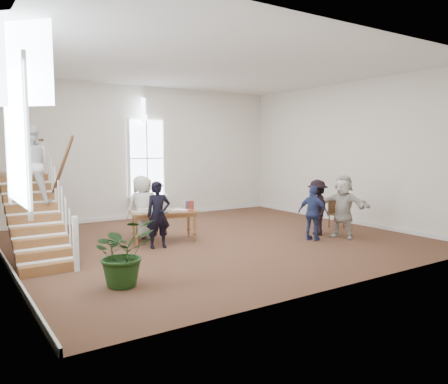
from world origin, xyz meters
TOP-DOWN VIEW (x-y plane):
  - ground at (0.00, 0.00)m, footprint 10.00×10.00m
  - room_shell at (-0.00, 4.39)m, footprint 10.49×10.00m
  - staircase at (-4.34, 0.75)m, footprint 1.10×4.10m
  - library_table at (-1.22, 0.63)m, footprint 1.85×1.24m
  - police_officer at (-1.65, -0.01)m, footprint 0.65×0.48m
  - elderly_woman at (-1.55, 1.24)m, footprint 0.87×0.60m
  - person_yellow at (-1.25, 1.74)m, footprint 0.83×0.69m
  - woman_cluster_a at (2.10, -1.45)m, footprint 0.63×0.92m
  - woman_cluster_b at (2.70, -1.00)m, footprint 0.98×1.15m
  - woman_cluster_c at (3.00, -1.65)m, footprint 1.00×1.66m
  - floor_plant at (-3.40, -2.33)m, footprint 1.19×1.06m
  - side_chair at (4.00, -0.48)m, footprint 0.38×0.38m

SIDE VIEW (x-z plane):
  - ground at x=0.00m, z-range 0.00..0.00m
  - room_shell at x=0.00m, z-range -4.60..5.40m
  - side_chair at x=4.00m, z-range 0.04..0.92m
  - floor_plant at x=-3.40m, z-range 0.00..1.20m
  - library_table at x=-1.22m, z-range 0.28..1.14m
  - woman_cluster_a at x=2.10m, z-range 0.00..1.44m
  - woman_cluster_b at x=2.70m, z-range 0.00..1.55m
  - person_yellow at x=-1.25m, z-range 0.00..1.56m
  - police_officer at x=-1.65m, z-range 0.00..1.63m
  - elderly_woman at x=-1.55m, z-range 0.00..1.69m
  - woman_cluster_c at x=3.00m, z-range 0.00..1.70m
  - staircase at x=-4.34m, z-range 0.16..3.08m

